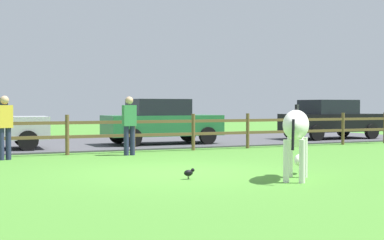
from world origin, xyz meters
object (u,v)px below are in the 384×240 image
Objects in this scene: zebra at (296,130)px; crow_on_grass at (189,173)px; parked_car_green at (161,121)px; visitor_right_of_tree at (5,124)px; parked_car_black at (330,119)px; visitor_left_of_tree at (129,123)px.

zebra reaches higher than crow_on_grass.
parked_car_green is 2.45× the size of visitor_right_of_tree.
visitor_right_of_tree reaches higher than zebra.
crow_on_grass is 8.94m from parked_car_green.
parked_car_black is at bearing -0.50° from parked_car_green.
visitor_right_of_tree is (-12.82, -3.07, 0.06)m from parked_car_black.
parked_car_black is 2.44× the size of visitor_right_of_tree.
zebra is 0.97× the size of visitor_right_of_tree.
crow_on_grass is (-1.83, 0.86, -0.80)m from zebra.
parked_car_green reaches higher than zebra.
parked_car_green is at bearing 179.50° from parked_car_black.
zebra is 7.69m from visitor_right_of_tree.
crow_on_grass is 0.05× the size of parked_car_green.
visitor_left_of_tree reaches higher than zebra.
crow_on_grass is 0.13× the size of visitor_right_of_tree.
parked_car_green is at bearing 84.03° from zebra.
parked_car_green is at bearing 71.67° from crow_on_grass.
visitor_left_of_tree is at bearing -1.29° from visitor_right_of_tree.
visitor_left_of_tree is 1.00× the size of visitor_right_of_tree.
parked_car_black is 10.02m from visitor_left_of_tree.
parked_car_black is (7.28, -0.06, 0.00)m from parked_car_green.
zebra is 2.17m from crow_on_grass.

